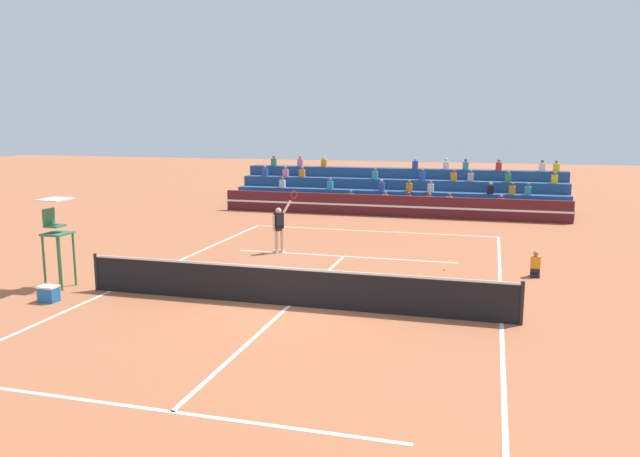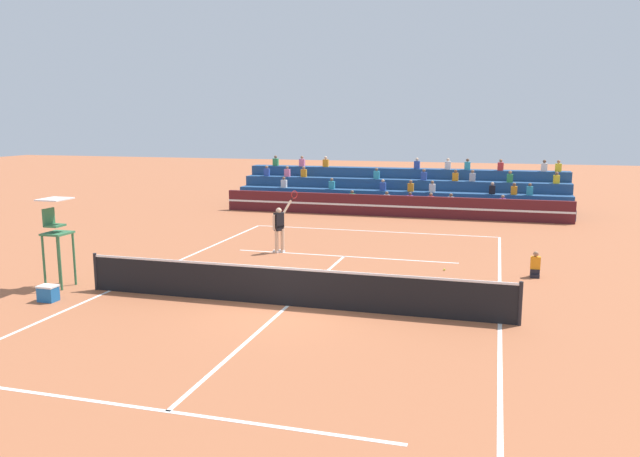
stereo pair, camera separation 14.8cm
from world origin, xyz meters
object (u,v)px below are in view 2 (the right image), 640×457
Objects in this scene: tennis_ball at (444,270)px; umpire_chair at (56,230)px; tennis_player at (280,227)px; equipment_cooler at (48,293)px; ball_kid_courtside at (535,267)px.

umpire_chair is at bearing -154.62° from tennis_ball.
tennis_player is 34.67× the size of tennis_ball.
tennis_ball is (10.96, 5.20, -1.68)m from umpire_chair.
tennis_ball is (6.23, -1.25, -0.95)m from tennis_player.
tennis_ball is at bearing -11.33° from tennis_player.
equipment_cooler reaches higher than tennis_ball.
umpire_chair is 12.25m from tennis_ball.
tennis_player reaches higher than equipment_cooler.
tennis_player is 6.43m from tennis_ball.
ball_kid_courtside reaches higher than tennis_ball.
ball_kid_courtside is at bearing 20.27° from umpire_chair.
tennis_player reaches higher than ball_kid_courtside.
equipment_cooler is (-4.00, -7.84, -0.76)m from tennis_player.
ball_kid_courtside is 12.43× the size of tennis_ball.
tennis_player is 8.83m from equipment_cooler.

